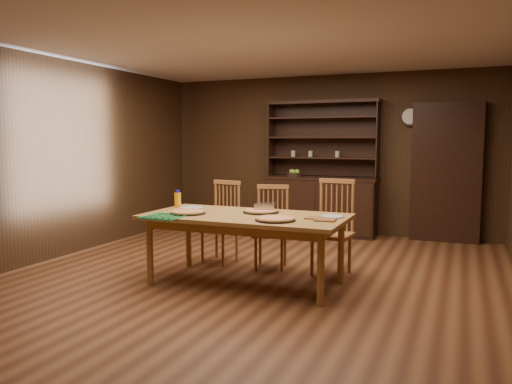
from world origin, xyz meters
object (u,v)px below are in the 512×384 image
at_px(china_hutch, 321,198).
at_px(chair_center, 272,224).
at_px(chair_right, 334,224).
at_px(dining_table, 245,221).
at_px(juice_bottle, 178,200).
at_px(chair_left, 223,219).

bearing_deg(china_hutch, chair_center, -89.37).
xyz_separation_m(china_hutch, chair_right, (0.79, -2.30, -0.01)).
height_order(dining_table, juice_bottle, juice_bottle).
xyz_separation_m(china_hutch, dining_table, (0.02, -3.09, 0.09)).
distance_m(chair_center, chair_right, 0.76).
height_order(chair_left, juice_bottle, chair_left).
bearing_deg(dining_table, china_hutch, 90.43).
distance_m(dining_table, chair_left, 1.08).
xyz_separation_m(chair_left, chair_center, (0.68, -0.05, -0.02)).
bearing_deg(chair_right, china_hutch, 113.28).
relative_size(dining_table, chair_right, 1.96).
bearing_deg(dining_table, chair_left, 129.52).
bearing_deg(chair_left, chair_right, 7.75).
height_order(china_hutch, juice_bottle, china_hutch).
bearing_deg(chair_center, chair_left, 164.07).
xyz_separation_m(china_hutch, chair_center, (0.03, -2.31, -0.07)).
height_order(chair_left, chair_center, chair_left).
bearing_deg(chair_right, chair_center, -174.86).
bearing_deg(chair_left, china_hutch, 83.00).
bearing_deg(china_hutch, juice_bottle, -108.28).
bearing_deg(chair_center, chair_right, -11.20).
height_order(chair_left, chair_right, chair_right).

